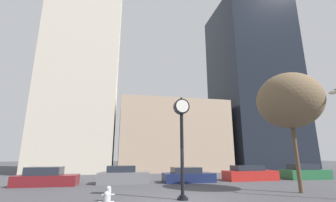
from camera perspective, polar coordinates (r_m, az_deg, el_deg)
The scene contains 13 objects.
ground_plane at distance 12.14m, azimuth 3.82°, elevation -23.96°, with size 200.00×200.00×0.00m, color #424247.
building_tall_tower at distance 39.84m, azimuth -19.97°, elevation 12.52°, with size 10.32×12.00×38.58m.
building_storefront_row at distance 36.52m, azimuth 0.41°, elevation -9.18°, with size 15.88×12.00×10.25m.
building_glass_modern at distance 44.75m, azimuth 20.65°, elevation 3.96°, with size 12.90×12.00×30.30m.
street_clock at distance 12.27m, azimuth 3.50°, elevation -6.98°, with size 0.84×0.55×5.35m.
car_maroon at distance 19.93m, azimuth -28.55°, elevation -16.76°, with size 4.41×1.99×1.37m.
car_grey at distance 19.53m, azimuth -11.42°, elevation -18.12°, with size 4.07×1.74×1.40m.
car_navy at distance 20.21m, azimuth 5.08°, elevation -18.40°, with size 4.31×1.89×1.23m.
car_red at distance 23.02m, azimuth 19.97°, elevation -16.99°, with size 4.79×1.94×1.32m.
car_green at distance 26.53m, azimuth 31.42°, elevation -15.25°, with size 4.40×2.03×1.41m.
fire_hydrant_near at distance 10.29m, azimuth -15.40°, elevation -23.24°, with size 0.63×0.27×0.74m.
fire_hydrant_far at distance 12.27m, azimuth -14.92°, elevation -21.75°, with size 0.60×0.26×0.71m.
bare_tree at distance 16.84m, azimuth 28.40°, elevation 0.08°, with size 4.05×4.05×7.55m.
Camera 1 is at (-3.29, -11.49, 2.13)m, focal length 24.00 mm.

